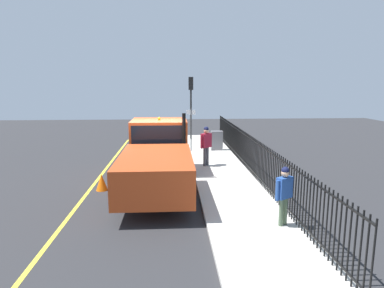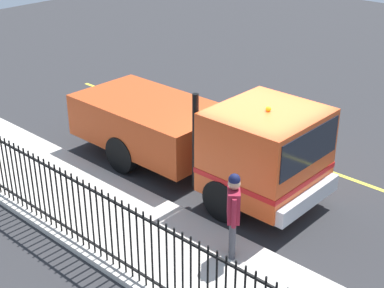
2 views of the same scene
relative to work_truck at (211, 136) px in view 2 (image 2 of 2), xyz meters
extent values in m
plane|color=#2B2B2D|center=(-0.29, 1.19, -1.26)|extent=(45.32, 45.32, 0.00)
cube|color=beige|center=(2.72, 1.19, -1.20)|extent=(2.58, 20.60, 0.13)
cube|color=yellow|center=(-2.50, 1.19, -1.26)|extent=(0.12, 18.54, 0.01)
cube|color=#D84C1E|center=(0.00, 1.56, 0.15)|extent=(2.30, 2.14, 1.85)
cube|color=black|center=(0.00, 1.56, 0.55)|extent=(2.12, 2.19, 0.81)
cube|color=#B8411A|center=(0.00, -2.05, -0.22)|extent=(2.30, 4.02, 1.11)
cube|color=silver|center=(-0.01, 2.71, -0.63)|extent=(2.18, 0.20, 0.36)
cube|color=red|center=(0.00, 1.56, -0.26)|extent=(2.32, 2.16, 0.12)
cylinder|color=black|center=(-1.03, 1.24, -0.78)|extent=(0.30, 0.96, 0.96)
cylinder|color=black|center=(1.02, 1.24, -0.78)|extent=(0.30, 0.96, 0.96)
cylinder|color=black|center=(-1.03, -2.05, -0.78)|extent=(0.30, 0.96, 0.96)
cylinder|color=black|center=(1.03, -2.05, -0.78)|extent=(0.30, 0.96, 0.96)
sphere|color=orange|center=(0.00, 1.56, 1.12)|extent=(0.12, 0.12, 0.12)
cylinder|color=black|center=(1.00, 0.39, 0.33)|extent=(0.14, 0.14, 2.22)
cube|color=maroon|center=(2.07, 2.32, 0.04)|extent=(0.54, 0.50, 0.64)
sphere|color=tan|center=(2.07, 2.32, 0.47)|extent=(0.24, 0.24, 0.24)
sphere|color=#14193F|center=(2.07, 2.32, 0.56)|extent=(0.22, 0.22, 0.22)
cylinder|color=#3F3F47|center=(2.14, 2.38, -0.71)|extent=(0.13, 0.13, 0.85)
cylinder|color=#3F3F47|center=(2.00, 2.26, -0.71)|extent=(0.13, 0.13, 0.85)
cylinder|color=maroon|center=(2.28, 2.50, 0.01)|extent=(0.09, 0.09, 0.60)
cylinder|color=maroon|center=(1.85, 2.14, 0.01)|extent=(0.09, 0.09, 0.60)
cylinder|color=black|center=(3.81, -3.01, -0.35)|extent=(0.04, 0.04, 1.56)
cylinder|color=black|center=(3.81, -2.83, -0.35)|extent=(0.04, 0.04, 1.56)
cylinder|color=black|center=(3.81, -2.64, -0.35)|extent=(0.04, 0.04, 1.56)
cylinder|color=black|center=(3.81, -2.46, -0.35)|extent=(0.04, 0.04, 1.56)
cylinder|color=black|center=(3.81, -2.28, -0.35)|extent=(0.04, 0.04, 1.56)
cylinder|color=black|center=(3.81, -2.10, -0.35)|extent=(0.04, 0.04, 1.56)
cylinder|color=black|center=(3.81, -1.91, -0.35)|extent=(0.04, 0.04, 1.56)
cylinder|color=black|center=(3.81, -1.73, -0.35)|extent=(0.04, 0.04, 1.56)
cylinder|color=black|center=(3.81, -1.55, -0.35)|extent=(0.04, 0.04, 1.56)
cylinder|color=black|center=(3.81, -1.37, -0.35)|extent=(0.04, 0.04, 1.56)
cylinder|color=black|center=(3.81, -1.18, -0.35)|extent=(0.04, 0.04, 1.56)
cylinder|color=black|center=(3.81, -1.00, -0.35)|extent=(0.04, 0.04, 1.56)
cylinder|color=black|center=(3.81, -0.82, -0.35)|extent=(0.04, 0.04, 1.56)
cylinder|color=black|center=(3.81, -0.64, -0.35)|extent=(0.04, 0.04, 1.56)
cylinder|color=black|center=(3.81, -0.45, -0.35)|extent=(0.04, 0.04, 1.56)
cylinder|color=black|center=(3.81, -0.27, -0.35)|extent=(0.04, 0.04, 1.56)
cylinder|color=black|center=(3.81, -0.09, -0.35)|extent=(0.04, 0.04, 1.56)
cylinder|color=black|center=(3.81, 0.09, -0.35)|extent=(0.04, 0.04, 1.56)
cylinder|color=black|center=(3.81, 0.28, -0.35)|extent=(0.04, 0.04, 1.56)
cylinder|color=black|center=(3.81, 0.46, -0.35)|extent=(0.04, 0.04, 1.56)
cylinder|color=black|center=(3.81, 0.64, -0.35)|extent=(0.04, 0.04, 1.56)
cylinder|color=black|center=(3.81, 0.82, -0.35)|extent=(0.04, 0.04, 1.56)
cylinder|color=black|center=(3.81, 1.01, -0.35)|extent=(0.04, 0.04, 1.56)
cylinder|color=black|center=(3.81, 1.19, -0.35)|extent=(0.04, 0.04, 1.56)
cylinder|color=black|center=(3.81, 1.37, -0.35)|extent=(0.04, 0.04, 1.56)
cylinder|color=black|center=(3.81, 1.55, -0.35)|extent=(0.04, 0.04, 1.56)
cylinder|color=black|center=(3.81, 1.74, -0.35)|extent=(0.04, 0.04, 1.56)
cylinder|color=black|center=(3.81, 1.92, -0.35)|extent=(0.04, 0.04, 1.56)
cylinder|color=black|center=(3.81, 2.10, -0.35)|extent=(0.04, 0.04, 1.56)
cylinder|color=black|center=(3.81, 2.28, -0.35)|extent=(0.04, 0.04, 1.56)
cylinder|color=black|center=(3.81, 2.47, -0.35)|extent=(0.04, 0.04, 1.56)
cylinder|color=black|center=(3.81, 2.65, -0.35)|extent=(0.04, 0.04, 1.56)
cylinder|color=black|center=(3.81, 2.83, -0.35)|extent=(0.04, 0.04, 1.56)
cylinder|color=black|center=(3.81, 3.01, -0.35)|extent=(0.04, 0.04, 1.56)
cylinder|color=black|center=(3.81, 3.19, -0.35)|extent=(0.04, 0.04, 1.56)
cube|color=black|center=(3.81, 1.19, 0.31)|extent=(0.04, 17.51, 0.04)
cube|color=black|center=(3.81, 1.19, -0.94)|extent=(0.04, 17.51, 0.04)
cone|color=orange|center=(-2.04, -0.62, -0.96)|extent=(0.42, 0.42, 0.60)
camera|label=1|loc=(0.53, -12.40, 2.56)|focal=31.08mm
camera|label=2|loc=(9.31, 7.88, 5.62)|focal=53.33mm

